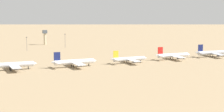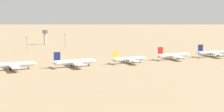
# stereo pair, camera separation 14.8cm
# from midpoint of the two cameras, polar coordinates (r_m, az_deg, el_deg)

# --- Properties ---
(ground) EXTENTS (4000.00, 4000.00, 0.00)m
(ground) POSITION_cam_midpoint_polar(r_m,az_deg,el_deg) (348.15, 1.99, -1.04)
(ground) COLOR #9E8460
(ridge_center) EXTENTS (394.21, 309.50, 81.87)m
(ridge_center) POSITION_cam_midpoint_polar(r_m,az_deg,el_deg) (1317.57, -12.02, 6.87)
(ridge_center) COLOR slate
(ridge_center) RESTS_ON ground
(ridge_east) EXTENTS (312.64, 238.99, 93.68)m
(ridge_east) POSITION_cam_midpoint_polar(r_m,az_deg,el_deg) (1648.90, -1.06, 7.33)
(ridge_east) COLOR slate
(ridge_east) RESTS_ON ground
(parked_jet_orange_1) EXTENTS (39.70, 33.37, 13.12)m
(parked_jet_orange_1) POSITION_cam_midpoint_polar(r_m,az_deg,el_deg) (320.50, -14.19, -1.24)
(parked_jet_orange_1) COLOR silver
(parked_jet_orange_1) RESTS_ON ground
(parked_jet_navy_2) EXTENTS (39.72, 33.35, 13.13)m
(parked_jet_navy_2) POSITION_cam_midpoint_polar(r_m,az_deg,el_deg) (327.48, -5.49, -0.86)
(parked_jet_navy_2) COLOR white
(parked_jet_navy_2) RESTS_ON ground
(parked_jet_yellow_3) EXTENTS (35.32, 29.63, 11.68)m
(parked_jet_yellow_3) POSITION_cam_midpoint_polar(r_m,az_deg,el_deg) (347.02, 2.45, -0.44)
(parked_jet_yellow_3) COLOR silver
(parked_jet_yellow_3) RESTS_ON ground
(parked_jet_red_4) EXTENTS (37.27, 31.39, 12.31)m
(parked_jet_red_4) POSITION_cam_midpoint_polar(r_m,az_deg,el_deg) (374.16, 8.72, 0.09)
(parked_jet_red_4) COLOR white
(parked_jet_red_4) RESTS_ON ground
(parked_jet_navy_5) EXTENTS (38.15, 32.38, 12.61)m
(parked_jet_navy_5) POSITION_cam_midpoint_polar(r_m,az_deg,el_deg) (401.06, 14.23, 0.46)
(parked_jet_navy_5) COLOR silver
(parked_jet_navy_5) RESTS_ON ground
(control_tower) EXTENTS (5.20, 5.20, 18.65)m
(control_tower) POSITION_cam_midpoint_polar(r_m,az_deg,el_deg) (511.31, -9.59, 2.86)
(control_tower) COLOR #C6B793
(control_tower) RESTS_ON ground
(light_pole_west) EXTENTS (1.80, 0.50, 15.51)m
(light_pole_west) POSITION_cam_midpoint_polar(r_m,az_deg,el_deg) (447.85, -12.12, 1.86)
(light_pole_west) COLOR #59595E
(light_pole_west) RESTS_ON ground
(light_pole_east) EXTENTS (1.80, 0.50, 16.55)m
(light_pole_east) POSITION_cam_midpoint_polar(r_m,az_deg,el_deg) (471.53, -6.74, 2.31)
(light_pole_east) COLOR #59595E
(light_pole_east) RESTS_ON ground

